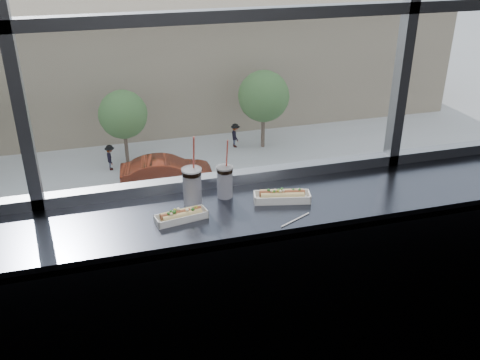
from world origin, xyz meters
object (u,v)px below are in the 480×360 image
object	(u,v)px
car_near_e	(442,209)
car_near_d	(327,226)
pedestrian_b	(110,155)
tree_right	(264,96)
car_near_c	(131,256)
hotdog_tray_right	(282,196)
pedestrian_d	(235,133)
hotdog_tray_left	(181,215)
soda_cup_left	(192,185)
tree_center	(123,115)
loose_straw	(295,220)
soda_cup_right	(225,180)
car_far_b	(166,168)
wrapper	(186,217)

from	to	relation	value
car_near_e	car_near_d	bearing A→B (deg)	97.63
pedestrian_b	tree_right	world-z (taller)	tree_right
car_near_c	car_near_d	size ratio (longest dim) A/B	0.99
hotdog_tray_right	pedestrian_d	bearing A→B (deg)	87.88
hotdog_tray_left	pedestrian_d	xyz separation A→B (m)	(8.18, 28.77, -11.14)
hotdog_tray_left	soda_cup_left	xyz separation A→B (m)	(0.09, 0.14, 0.09)
car_near_c	tree_center	xyz separation A→B (m)	(0.88, 12.00, 1.94)
loose_straw	pedestrian_b	world-z (taller)	loose_straw
hotdog_tray_left	hotdog_tray_right	distance (m)	0.54
hotdog_tray_right	tree_right	xyz separation A→B (m)	(9.37, 28.28, -8.70)
soda_cup_right	tree_center	xyz separation A→B (m)	(0.96, 28.15, -9.14)
car_near_c	pedestrian_d	bearing A→B (deg)	-39.80
hotdog_tray_left	soda_cup_left	distance (m)	0.19
car_near_e	tree_center	distance (m)	18.29
hotdog_tray_left	car_near_e	distance (m)	24.71
tree_right	car_near_c	bearing A→B (deg)	-128.55
car_near_d	pedestrian_b	world-z (taller)	car_near_d
soda_cup_left	car_near_c	size ratio (longest dim) A/B	0.06
tree_center	pedestrian_d	bearing A→B (deg)	3.68
car_near_e	tree_center	bearing A→B (deg)	56.33
car_near_d	tree_center	xyz separation A→B (m)	(-7.77, 12.00, 1.93)
tree_right	car_near_d	bearing A→B (deg)	-94.35
car_far_b	tree_right	xyz separation A→B (m)	(6.86, 4.00, 2.26)
tree_right	pedestrian_d	bearing A→B (deg)	165.50
loose_straw	car_near_d	distance (m)	21.53
soda_cup_right	car_near_c	bearing A→B (deg)	89.72
wrapper	car_near_d	size ratio (longest dim) A/B	0.01
soda_cup_left	car_far_b	bearing A→B (deg)	83.03
soda_cup_left	car_near_c	world-z (taller)	soda_cup_left
car_near_e	car_near_d	size ratio (longest dim) A/B	0.94
car_far_b	loose_straw	bearing A→B (deg)	179.93
soda_cup_left	tree_right	distance (m)	31.11
soda_cup_right	soda_cup_left	bearing A→B (deg)	-168.86
soda_cup_left	car_near_c	xyz separation A→B (m)	(0.26, 16.18, -11.09)
pedestrian_b	tree_center	world-z (taller)	tree_center
car_near_e	car_far_b	xyz separation A→B (m)	(-11.84, 8.00, 0.10)
soda_cup_right	car_near_d	size ratio (longest dim) A/B	0.05
hotdog_tray_right	loose_straw	distance (m)	0.21
soda_cup_right	car_far_b	xyz separation A→B (m)	(2.78, 24.15, -11.03)
hotdog_tray_right	loose_straw	world-z (taller)	hotdog_tray_right
loose_straw	soda_cup_left	bearing A→B (deg)	119.84
wrapper	car_near_c	distance (m)	19.68
car_near_c	car_near_e	distance (m)	14.54
wrapper	car_near_d	bearing A→B (deg)	61.20
wrapper	car_near_e	world-z (taller)	wrapper
soda_cup_left	loose_straw	xyz separation A→B (m)	(0.45, -0.30, -0.11)
loose_straw	car_near_d	xyz separation A→B (m)	(8.46, 16.48, -10.97)
car_near_c	car_near_d	xyz separation A→B (m)	(8.65, 0.00, 0.01)
wrapper	car_far_b	world-z (taller)	wrapper
car_far_b	tree_center	bearing A→B (deg)	30.23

